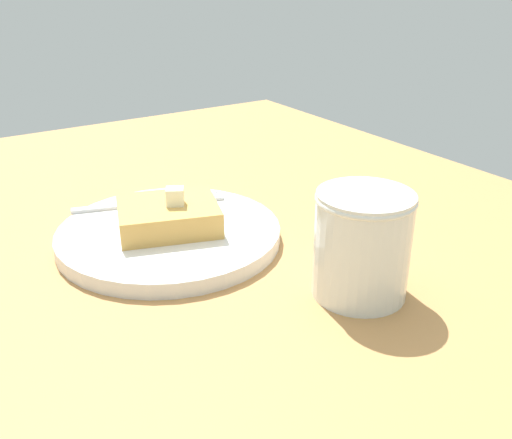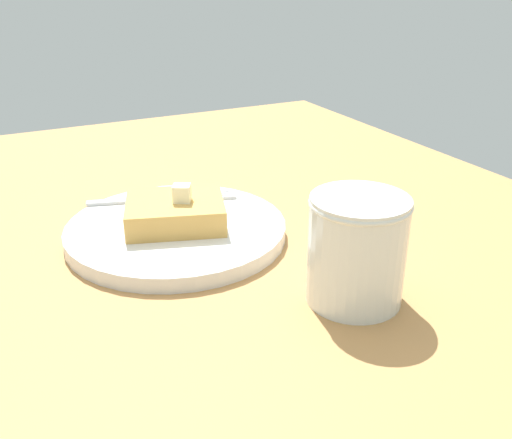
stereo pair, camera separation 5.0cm
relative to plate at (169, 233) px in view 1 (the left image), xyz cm
name	(u,v)px [view 1 (the left image)]	position (x,y,z in cm)	size (l,w,h in cm)	color
table_surface	(112,284)	(-7.15, -3.09, -1.86)	(101.19, 101.19, 2.01)	#AF7C46
plate	(169,233)	(0.00, 0.00, 0.00)	(21.67, 21.67, 1.48)	silver
toast_slice_center	(168,216)	(0.00, 0.00, 1.88)	(9.39, 7.85, 2.51)	gold
butter_pat_primary	(175,196)	(0.58, -0.58, 3.96)	(1.66, 1.50, 1.66)	#F1EFC7
fork	(159,202)	(1.71, 6.12, 0.80)	(15.71, 6.08, 0.36)	silver
syrup_jar	(362,249)	(9.03, -17.26, 3.22)	(7.92, 7.92, 8.86)	#3B1208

